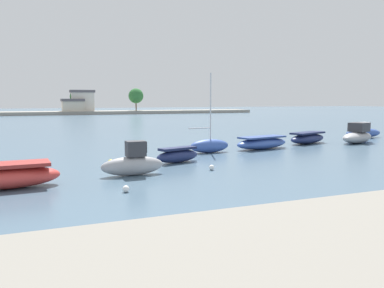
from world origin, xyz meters
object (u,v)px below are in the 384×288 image
(moored_boat_3, at_px, (133,163))
(moored_boat_5, at_px, (209,145))
(moored_boat_9, at_px, (363,132))
(moored_boat_8, at_px, (358,135))
(mooring_buoy_2, at_px, (126,189))
(moored_boat_6, at_px, (262,143))
(mooring_buoy_1, at_px, (111,162))
(moored_boat_4, at_px, (178,155))
(mooring_buoy_4, at_px, (212,167))
(moored_boat_2, at_px, (7,176))
(moored_boat_7, at_px, (308,138))

(moored_boat_3, xyz_separation_m, moored_boat_5, (7.70, 6.76, -0.10))
(moored_boat_9, bearing_deg, moored_boat_8, -133.99)
(mooring_buoy_2, bearing_deg, moored_boat_8, 24.57)
(moored_boat_9, distance_m, mooring_buoy_2, 33.03)
(moored_boat_6, distance_m, mooring_buoy_1, 13.70)
(moored_boat_8, relative_size, mooring_buoy_2, 16.53)
(moored_boat_8, bearing_deg, moored_boat_3, 176.50)
(moored_boat_4, bearing_deg, mooring_buoy_4, -92.59)
(moored_boat_2, relative_size, moored_boat_5, 0.78)
(moored_boat_4, bearing_deg, moored_boat_7, 4.32)
(moored_boat_2, distance_m, moored_boat_8, 30.92)
(moored_boat_7, distance_m, mooring_buoy_2, 23.79)
(moored_boat_6, relative_size, moored_boat_7, 1.09)
(moored_boat_8, distance_m, moored_boat_9, 5.88)
(moored_boat_5, distance_m, moored_boat_6, 5.04)
(moored_boat_3, relative_size, moored_boat_6, 0.62)
(moored_boat_3, relative_size, moored_boat_4, 1.02)
(moored_boat_3, bearing_deg, mooring_buoy_1, 97.37)
(moored_boat_8, height_order, moored_boat_9, moored_boat_8)
(moored_boat_3, distance_m, mooring_buoy_4, 4.63)
(moored_boat_6, distance_m, mooring_buoy_4, 10.98)
(moored_boat_2, height_order, moored_boat_8, moored_boat_8)
(moored_boat_9, bearing_deg, mooring_buoy_2, -146.26)
(moored_boat_7, xyz_separation_m, mooring_buoy_1, (-19.36, -5.33, -0.32))
(mooring_buoy_2, bearing_deg, moored_boat_4, 54.12)
(moored_boat_9, bearing_deg, mooring_buoy_1, -158.38)
(moored_boat_8, xyz_separation_m, mooring_buoy_2, (-24.84, -11.36, -0.57))
(moored_boat_2, distance_m, mooring_buoy_4, 10.76)
(moored_boat_2, height_order, moored_boat_6, moored_boat_2)
(moored_boat_7, distance_m, moored_boat_9, 9.58)
(moored_boat_4, distance_m, moored_boat_6, 9.82)
(moored_boat_3, distance_m, moored_boat_6, 14.61)
(moored_boat_3, relative_size, moored_boat_9, 0.79)
(mooring_buoy_1, relative_size, mooring_buoy_2, 1.28)
(moored_boat_9, bearing_deg, moored_boat_6, -158.27)
(moored_boat_6, xyz_separation_m, mooring_buoy_4, (-8.12, -7.39, -0.35))
(mooring_buoy_4, bearing_deg, moored_boat_3, 177.41)
(moored_boat_3, bearing_deg, mooring_buoy_2, -109.37)
(moored_boat_3, bearing_deg, moored_boat_6, 28.71)
(moored_boat_5, bearing_deg, moored_boat_3, -141.43)
(moored_boat_5, distance_m, mooring_buoy_4, 7.63)
(moored_boat_6, distance_m, moored_boat_9, 15.96)
(moored_boat_2, bearing_deg, moored_boat_6, 20.08)
(moored_boat_3, height_order, moored_boat_9, moored_boat_3)
(mooring_buoy_2, bearing_deg, moored_boat_9, 27.19)
(moored_boat_3, relative_size, moored_boat_7, 0.68)
(moored_boat_2, xyz_separation_m, moored_boat_4, (9.88, 4.08, -0.09))
(moored_boat_6, distance_m, moored_boat_8, 10.87)
(moored_boat_6, xyz_separation_m, moored_boat_8, (10.86, 0.44, 0.22))
(moored_boat_3, xyz_separation_m, moored_boat_4, (3.75, 3.18, -0.20))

